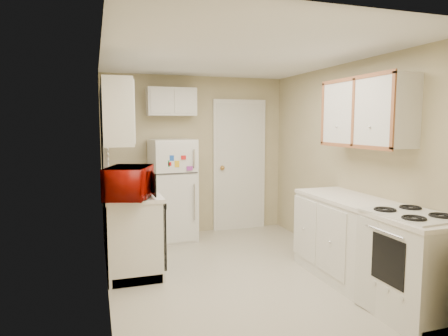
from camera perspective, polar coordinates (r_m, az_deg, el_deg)
name	(u,v)px	position (r m, az deg, el deg)	size (l,w,h in m)	color
floor	(238,274)	(4.64, 1.98, -14.94)	(3.80, 3.80, 0.00)	beige
ceiling	(239,56)	(4.38, 2.10, 15.76)	(3.80, 3.80, 0.00)	white
wall_left	(104,173)	(4.09, -16.72, -0.71)	(3.80, 3.80, 0.00)	tan
wall_right	(348,164)	(5.00, 17.28, 0.52)	(3.80, 3.80, 0.00)	tan
wall_back	(196,155)	(6.16, -4.03, 1.83)	(2.80, 2.80, 0.00)	tan
wall_front	(340,199)	(2.66, 16.24, -4.34)	(2.80, 2.80, 0.00)	tan
left_counter	(130,224)	(5.12, -13.32, -7.75)	(0.60, 1.80, 0.90)	silver
dishwasher	(161,231)	(4.57, -9.03, -8.87)	(0.03, 0.58, 0.72)	black
sink	(128,189)	(5.19, -13.57, -2.96)	(0.54, 0.74, 0.16)	gray
microwave	(129,184)	(4.31, -13.39, -2.28)	(0.34, 0.61, 0.40)	#920B03
soap_bottle	(121,174)	(5.61, -14.48, -0.86)	(0.10, 0.10, 0.22)	white
window_blinds	(104,131)	(5.11, -16.71, 5.15)	(0.10, 0.98, 1.08)	silver
upper_cabinet_left	(117,112)	(4.29, -15.03, 7.70)	(0.30, 0.45, 0.70)	silver
refrigerator	(173,190)	(5.81, -7.35, -3.13)	(0.60, 0.59, 1.46)	silver
cabinet_over_fridge	(171,102)	(5.92, -7.55, 9.36)	(0.70, 0.30, 0.40)	silver
interior_door	(239,166)	(6.34, 2.21, 0.33)	(0.86, 0.06, 2.08)	silver
right_counter	(368,247)	(4.34, 19.85, -10.55)	(0.60, 2.00, 0.90)	silver
stove	(409,268)	(3.95, 24.94, -12.78)	(0.57, 0.71, 0.86)	silver
upper_cabinet_right	(366,113)	(4.49, 19.66, 7.47)	(0.30, 1.20, 0.70)	silver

